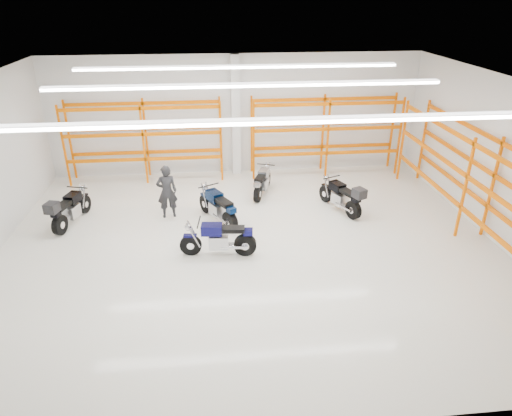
{
  "coord_description": "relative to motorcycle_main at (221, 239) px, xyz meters",
  "views": [
    {
      "loc": [
        -0.97,
        -11.11,
        6.58
      ],
      "look_at": [
        0.22,
        0.5,
        0.96
      ],
      "focal_mm": 32.0,
      "sensor_mm": 36.0,
      "label": 1
    }
  ],
  "objects": [
    {
      "name": "structural_column",
      "position": [
        0.81,
        6.18,
        1.77
      ],
      "size": [
        0.32,
        0.32,
        4.5
      ],
      "primitive_type": "cube",
      "color": "white",
      "rests_on": "ground"
    },
    {
      "name": "motorcycle_back_c",
      "position": [
        1.55,
        3.91,
        -0.03
      ],
      "size": [
        0.91,
        1.86,
        0.96
      ],
      "color": "black",
      "rests_on": "ground"
    },
    {
      "name": "pallet_racking_side",
      "position": [
        7.29,
        0.36,
        1.33
      ],
      "size": [
        0.87,
        9.07,
        3.0
      ],
      "color": "#E66500",
      "rests_on": "ground"
    },
    {
      "name": "motorcycle_back_b",
      "position": [
        -0.02,
        1.93,
        0.02
      ],
      "size": [
        1.16,
        1.96,
        1.06
      ],
      "color": "black",
      "rests_on": "ground"
    },
    {
      "name": "standing_man",
      "position": [
        -1.6,
        2.51,
        0.39
      ],
      "size": [
        0.69,
        0.52,
        1.73
      ],
      "primitive_type": "imported",
      "rotation": [
        0.0,
        0.0,
        3.31
      ],
      "color": "black",
      "rests_on": "ground"
    },
    {
      "name": "pallet_racking_back_right",
      "position": [
        4.21,
        5.84,
        1.31
      ],
      "size": [
        5.67,
        0.87,
        3.0
      ],
      "color": "#E66500",
      "rests_on": "ground"
    },
    {
      "name": "pallet_racking_back_left",
      "position": [
        -2.59,
        5.84,
        1.31
      ],
      "size": [
        5.67,
        0.87,
        3.0
      ],
      "color": "#E66500",
      "rests_on": "ground"
    },
    {
      "name": "motorcycle_back_d",
      "position": [
        3.99,
        2.27,
        0.04
      ],
      "size": [
        1.09,
        2.04,
        1.09
      ],
      "color": "black",
      "rests_on": "ground"
    },
    {
      "name": "ground",
      "position": [
        0.81,
        0.36,
        -0.48
      ],
      "size": [
        14.0,
        14.0,
        0.0
      ],
      "primitive_type": "plane",
      "color": "silver",
      "rests_on": "ground"
    },
    {
      "name": "room_shell",
      "position": [
        0.81,
        0.38,
        2.8
      ],
      "size": [
        14.02,
        12.02,
        4.51
      ],
      "color": "silver",
      "rests_on": "ground"
    },
    {
      "name": "motorcycle_main",
      "position": [
        0.0,
        0.0,
        0.0
      ],
      "size": [
        2.09,
        0.69,
        1.02
      ],
      "color": "black",
      "rests_on": "ground"
    },
    {
      "name": "motorcycle_back_a",
      "position": [
        -4.57,
        2.18,
        0.05
      ],
      "size": [
        0.92,
        2.12,
        1.1
      ],
      "color": "black",
      "rests_on": "ground"
    }
  ]
}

